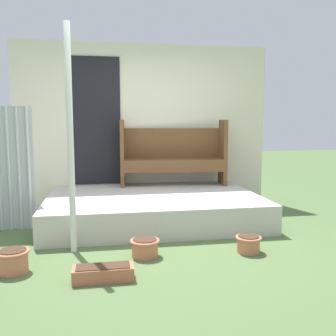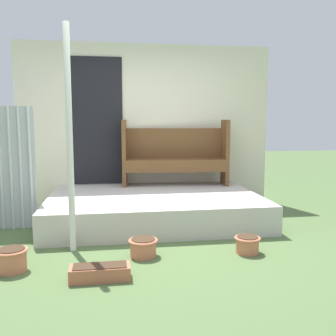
{
  "view_description": "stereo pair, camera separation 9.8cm",
  "coord_description": "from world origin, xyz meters",
  "px_view_note": "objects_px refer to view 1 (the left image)",
  "views": [
    {
      "loc": [
        -0.55,
        -4.09,
        1.39
      ],
      "look_at": [
        0.22,
        0.34,
        0.82
      ],
      "focal_mm": 40.0,
      "sensor_mm": 36.0,
      "label": 1
    },
    {
      "loc": [
        -0.45,
        -4.11,
        1.39
      ],
      "look_at": [
        0.22,
        0.34,
        0.82
      ],
      "focal_mm": 40.0,
      "sensor_mm": 36.0,
      "label": 2
    }
  ],
  "objects_px": {
    "bench": "(173,153)",
    "flower_pot_middle": "(145,247)",
    "support_post": "(70,140)",
    "flower_pot_right": "(248,243)",
    "flower_pot_left": "(13,260)",
    "planter_box_rect": "(103,273)"
  },
  "relations": [
    {
      "from": "flower_pot_middle",
      "to": "planter_box_rect",
      "type": "relative_size",
      "value": 0.58
    },
    {
      "from": "flower_pot_left",
      "to": "flower_pot_right",
      "type": "xyz_separation_m",
      "value": [
        2.33,
        0.14,
        -0.02
      ]
    },
    {
      "from": "support_post",
      "to": "flower_pot_right",
      "type": "relative_size",
      "value": 8.58
    },
    {
      "from": "bench",
      "to": "flower_pot_right",
      "type": "distance_m",
      "value": 2.37
    },
    {
      "from": "support_post",
      "to": "flower_pot_middle",
      "type": "bearing_deg",
      "value": -21.59
    },
    {
      "from": "bench",
      "to": "flower_pot_middle",
      "type": "bearing_deg",
      "value": -103.58
    },
    {
      "from": "flower_pot_right",
      "to": "planter_box_rect",
      "type": "bearing_deg",
      "value": -163.59
    },
    {
      "from": "flower_pot_left",
      "to": "planter_box_rect",
      "type": "distance_m",
      "value": 0.87
    },
    {
      "from": "support_post",
      "to": "flower_pot_left",
      "type": "relative_size",
      "value": 7.84
    },
    {
      "from": "bench",
      "to": "flower_pot_middle",
      "type": "xyz_separation_m",
      "value": [
        -0.7,
        -2.14,
        -0.78
      ]
    },
    {
      "from": "flower_pot_middle",
      "to": "planter_box_rect",
      "type": "height_order",
      "value": "flower_pot_middle"
    },
    {
      "from": "flower_pot_middle",
      "to": "planter_box_rect",
      "type": "distance_m",
      "value": 0.67
    },
    {
      "from": "support_post",
      "to": "flower_pot_middle",
      "type": "relative_size",
      "value": 7.74
    },
    {
      "from": "bench",
      "to": "planter_box_rect",
      "type": "distance_m",
      "value": 2.99
    },
    {
      "from": "support_post",
      "to": "planter_box_rect",
      "type": "bearing_deg",
      "value": -68.93
    },
    {
      "from": "bench",
      "to": "flower_pot_left",
      "type": "distance_m",
      "value": 3.13
    },
    {
      "from": "flower_pot_right",
      "to": "planter_box_rect",
      "type": "height_order",
      "value": "flower_pot_right"
    },
    {
      "from": "support_post",
      "to": "flower_pot_middle",
      "type": "xyz_separation_m",
      "value": [
        0.73,
        -0.29,
        -1.08
      ]
    },
    {
      "from": "flower_pot_left",
      "to": "flower_pot_right",
      "type": "relative_size",
      "value": 1.09
    },
    {
      "from": "bench",
      "to": "support_post",
      "type": "bearing_deg",
      "value": -123.23
    },
    {
      "from": "flower_pot_left",
      "to": "flower_pot_right",
      "type": "bearing_deg",
      "value": 3.31
    },
    {
      "from": "flower_pot_middle",
      "to": "planter_box_rect",
      "type": "xyz_separation_m",
      "value": [
        -0.42,
        -0.51,
        -0.04
      ]
    }
  ]
}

